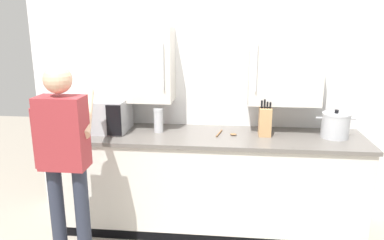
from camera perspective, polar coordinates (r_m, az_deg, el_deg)
The scene contains 8 objects.
back_wall_tiled at distance 3.70m, azimuth 2.96°, elevation 5.34°, with size 3.68×0.44×2.57m.
counter_unit at distance 3.63m, azimuth 2.47°, elevation -9.43°, with size 2.86×0.70×0.94m.
microwave_oven at distance 3.67m, azimuth -13.99°, elevation 0.78°, with size 0.50×0.76×0.31m.
knife_block at distance 3.47m, azimuth 11.13°, elevation -0.21°, with size 0.11×0.15×0.34m.
stock_pot at distance 3.59m, azimuth 21.14°, elevation -0.75°, with size 0.35×0.25×0.26m.
wooden_spoon at distance 3.47m, azimuth 5.32°, elevation -2.11°, with size 0.20×0.21×0.02m.
thermos_flask at distance 3.53m, azimuth -5.17°, elevation -0.01°, with size 0.09×0.09×0.23m.
person_figure at distance 2.91m, azimuth -18.92°, elevation -5.14°, with size 0.44×0.66×1.67m.
Camera 1 is at (0.19, -2.48, 1.95)m, focal length 34.73 mm.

